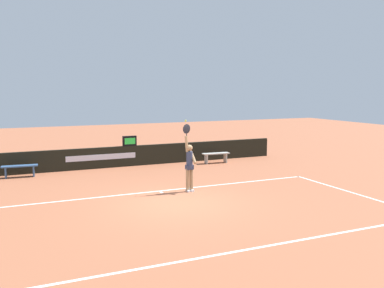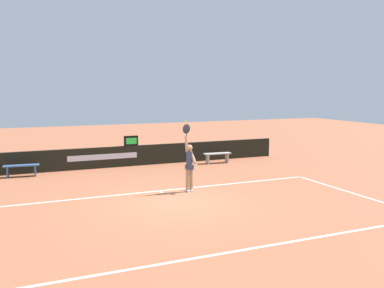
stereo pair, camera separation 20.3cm
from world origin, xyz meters
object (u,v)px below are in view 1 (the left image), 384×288
tennis_ball (186,121)px  courtside_bench_near (216,156)px  tennis_player (189,164)px  courtside_bench_far (20,168)px  speed_display (130,141)px

tennis_ball → courtside_bench_near: tennis_ball is taller
tennis_player → tennis_ball: size_ratio=36.14×
tennis_ball → courtside_bench_near: size_ratio=0.05×
tennis_ball → courtside_bench_far: 7.61m
tennis_player → tennis_ball: tennis_ball is taller
tennis_player → courtside_bench_near: size_ratio=1.77×
courtside_bench_far → courtside_bench_near: bearing=-2.0°
tennis_player → tennis_ball: 1.52m
courtside_bench_near → tennis_player: bearing=-126.2°
courtside_bench_far → tennis_ball: bearing=-42.9°
speed_display → tennis_ball: (0.51, -5.59, 1.32)m
speed_display → tennis_player: 5.71m
speed_display → courtside_bench_near: 4.27m
tennis_player → courtside_bench_far: bearing=137.3°
speed_display → tennis_player: tennis_player is taller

